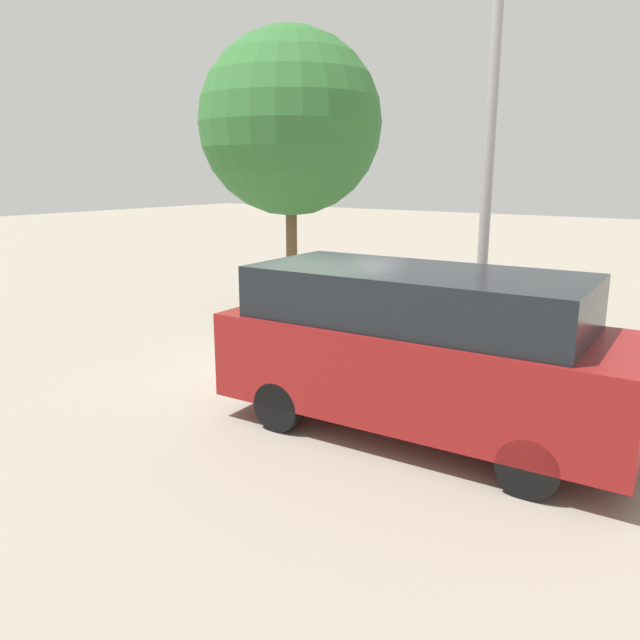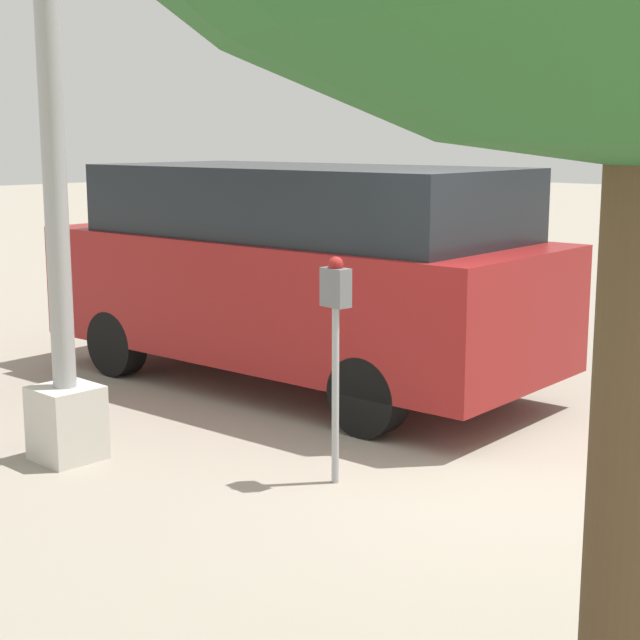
{
  "view_description": "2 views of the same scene",
  "coord_description": "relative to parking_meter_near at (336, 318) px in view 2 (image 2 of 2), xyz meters",
  "views": [
    {
      "loc": [
        6.02,
        -8.04,
        3.24
      ],
      "look_at": [
        0.67,
        -0.53,
        1.03
      ],
      "focal_mm": 35.0,
      "sensor_mm": 36.0,
      "label": 1
    },
    {
      "loc": [
        -3.67,
        5.26,
        2.35
      ],
      "look_at": [
        1.43,
        -0.2,
        0.94
      ],
      "focal_mm": 55.0,
      "sensor_mm": 36.0,
      "label": 2
    }
  ],
  "objects": [
    {
      "name": "lamp_post",
      "position": [
        1.78,
        0.97,
        0.98
      ],
      "size": [
        0.44,
        0.44,
        6.18
      ],
      "color": "beige",
      "rests_on": "ground"
    },
    {
      "name": "ground_plane",
      "position": [
        -0.64,
        -0.49,
        -1.15
      ],
      "size": [
        80.0,
        80.0,
        0.0
      ],
      "primitive_type": "plane",
      "color": "gray"
    },
    {
      "name": "parked_van",
      "position": [
        2.11,
        -1.78,
        -0.03
      ],
      "size": [
        5.15,
        2.28,
        2.08
      ],
      "rotation": [
        0.0,
        0.0,
        0.05
      ],
      "color": "maroon",
      "rests_on": "ground"
    },
    {
      "name": "parking_meter_near",
      "position": [
        0.0,
        0.0,
        0.0
      ],
      "size": [
        0.21,
        0.13,
        1.57
      ],
      "rotation": [
        0.0,
        0.0,
        -0.09
      ],
      "color": "#9E9EA3",
      "rests_on": "ground"
    }
  ]
}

